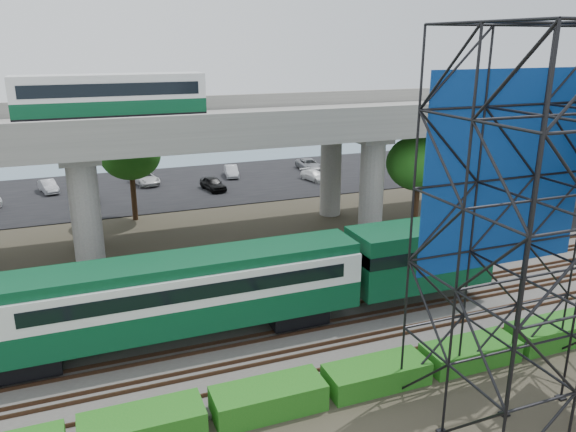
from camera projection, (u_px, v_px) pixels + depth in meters
name	position (u px, v px, depth m)	size (l,w,h in m)	color
ground	(316.00, 342.00, 28.13)	(140.00, 140.00, 0.00)	#474233
ballast_bed	(300.00, 322.00, 29.88)	(90.00, 12.00, 0.20)	slate
service_road	(252.00, 266.00, 37.46)	(90.00, 5.00, 0.08)	black
parking_lot	(183.00, 186.00, 58.37)	(90.00, 18.00, 0.08)	black
harbor_water	(152.00, 149.00, 77.95)	(140.00, 40.00, 0.03)	slate
rail_tracks	(300.00, 319.00, 29.82)	(90.00, 9.52, 0.16)	#472D1E
commuter_train	(212.00, 288.00, 27.43)	(29.30, 3.06, 4.30)	black
overpass	(219.00, 133.00, 39.72)	(80.00, 12.00, 12.40)	#9E9B93
scaffold_tower	(559.00, 236.00, 20.97)	(9.36, 6.36, 15.00)	black
hedge_strip	(377.00, 374.00, 24.48)	(34.60, 1.80, 1.20)	#165F15
trees	(162.00, 173.00, 39.24)	(40.94, 16.94, 7.69)	#382314
suv	(21.00, 290.00, 32.22)	(2.19, 4.74, 1.32)	black
parked_cars	(187.00, 180.00, 58.13)	(35.08, 9.69, 1.32)	silver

